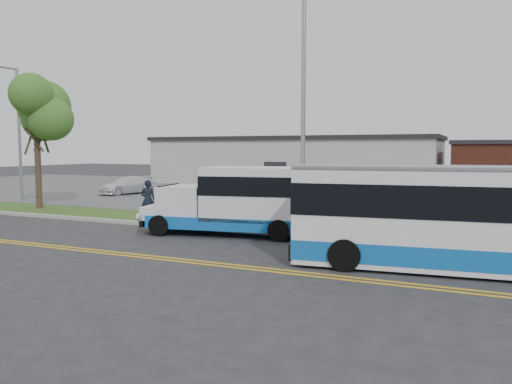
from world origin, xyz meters
The scene contains 18 objects.
ground centered at (0.00, 0.00, 0.00)m, with size 140.00×140.00×0.00m, color #28282B.
lane_line_north centered at (0.00, -3.85, 0.01)m, with size 70.00×0.12×0.01m, color gold.
lane_line_south centered at (0.00, -4.15, 0.01)m, with size 70.00×0.12×0.01m, color gold.
curb centered at (0.00, 1.10, 0.07)m, with size 80.00×0.30×0.15m, color #9E9B93.
verge centered at (0.00, 2.90, 0.05)m, with size 80.00×3.30×0.10m, color #30531B.
parking_lot centered at (0.00, 17.00, 0.05)m, with size 80.00×25.00×0.10m, color #4C4C4F.
commercial_building centered at (-6.00, 27.00, 2.18)m, with size 25.40×10.40×4.35m.
brick_wing centered at (10.50, 26.00, 1.96)m, with size 6.30×7.30×3.90m.
tree_west centered at (-12.00, 3.20, 5.12)m, with size 4.40×4.40×6.91m.
streetlight_near centered at (3.00, 2.73, 5.23)m, with size 0.35×1.53×9.50m.
streetlight_far centered at (-16.00, 5.42, 4.48)m, with size 0.35×1.53×8.00m.
shuttle_bus centered at (1.35, 0.71, 1.38)m, with size 6.98×3.25×2.58m.
transit_bus centered at (9.69, -1.80, 1.42)m, with size 10.33×3.43×2.81m.
pedestrian centered at (-3.94, 1.90, 1.00)m, with size 0.66×0.43×1.80m, color black.
parked_car_a centered at (-5.48, 11.15, 0.80)m, with size 1.47×4.22×1.39m, color silver.
parked_car_b centered at (-13.15, 11.99, 0.71)m, with size 1.72×4.23×1.23m, color white.
grocery_bag_left centered at (-4.24, 1.65, 0.26)m, with size 0.32×0.32×0.32m, color white.
grocery_bag_right centered at (-3.64, 2.15, 0.26)m, with size 0.32×0.32×0.32m, color white.
Camera 1 is at (9.53, -16.22, 3.28)m, focal length 35.00 mm.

